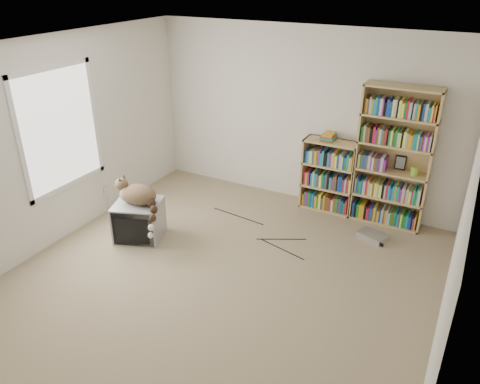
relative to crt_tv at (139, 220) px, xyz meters
The scene contains 16 objects.
floor 1.47m from the crt_tv, 18.34° to the right, with size 4.50×5.00×0.01m, color tan.
wall_back 2.66m from the crt_tv, 56.05° to the left, with size 4.50×0.02×2.50m, color silver.
wall_left 1.41m from the crt_tv, 152.45° to the right, with size 0.02×5.00×2.50m, color silver.
wall_right 3.79m from the crt_tv, ahead, with size 0.02×5.00×2.50m, color silver.
ceiling 2.68m from the crt_tv, 18.34° to the right, with size 4.50×5.00×0.02m, color white.
window 1.46m from the crt_tv, 163.45° to the right, with size 0.02×1.22×1.52m, color white.
crt_tv is the anchor object (origin of this frame).
cat 0.36m from the crt_tv, 23.31° to the right, with size 0.73×0.50×0.56m.
bookcase_tall 3.37m from the crt_tv, 35.13° to the left, with size 0.94×0.30×1.87m.
bookcase_short 2.68m from the crt_tv, 45.39° to the left, with size 0.75×0.30×1.03m.
book_stack 2.77m from the crt_tv, 45.96° to the left, with size 0.18×0.23×0.10m, color #B51837.
green_mug 3.58m from the crt_tv, 32.23° to the left, with size 0.10×0.10×0.11m, color #88B934.
framed_print 3.47m from the crt_tv, 35.46° to the left, with size 0.14×0.01×0.19m, color black.
dvd_player 3.00m from the crt_tv, 26.94° to the left, with size 0.34×0.24×0.08m, color #BCBCC1.
wall_outlet 0.93m from the crt_tv, 158.21° to the left, with size 0.01×0.08×0.13m, color silver.
floor_cables 1.67m from the crt_tv, 30.88° to the left, with size 1.20×0.70×0.01m, color black, non-canonical shape.
Camera 1 is at (2.21, -3.54, 3.19)m, focal length 35.00 mm.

